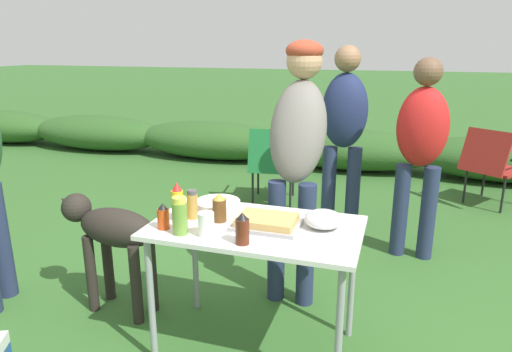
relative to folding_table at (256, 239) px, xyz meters
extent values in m
plane|color=#336028|center=(0.00, 0.00, -0.66)|extent=(60.00, 60.00, 0.00)
ellipsoid|color=#2D5623|center=(-6.00, 4.08, -0.38)|extent=(2.40, 0.90, 0.56)
ellipsoid|color=#2D5623|center=(-4.00, 4.08, -0.38)|extent=(2.40, 0.90, 0.56)
ellipsoid|color=#2D5623|center=(-2.00, 4.08, -0.38)|extent=(2.40, 0.90, 0.56)
ellipsoid|color=#2D5623|center=(0.00, 4.08, -0.38)|extent=(2.40, 0.90, 0.56)
ellipsoid|color=#2D5623|center=(2.00, 4.08, -0.38)|extent=(2.40, 0.90, 0.56)
cube|color=silver|center=(0.00, 0.00, 0.06)|extent=(1.10, 0.64, 0.02)
cylinder|color=gray|center=(-0.49, -0.27, -0.31)|extent=(0.04, 0.04, 0.71)
cylinder|color=gray|center=(0.49, -0.27, -0.31)|extent=(0.04, 0.04, 0.71)
cylinder|color=gray|center=(-0.49, 0.27, -0.31)|extent=(0.04, 0.04, 0.71)
cylinder|color=gray|center=(0.49, 0.27, -0.31)|extent=(0.04, 0.04, 0.71)
cube|color=#9E9EA3|center=(0.06, 0.00, 0.09)|extent=(0.34, 0.25, 0.02)
cube|color=tan|center=(0.06, 0.00, 0.11)|extent=(0.30, 0.22, 0.04)
cylinder|color=white|center=(-0.28, 0.17, 0.10)|extent=(0.26, 0.26, 0.05)
ellipsoid|color=silver|center=(0.34, 0.08, 0.12)|extent=(0.20, 0.20, 0.09)
cylinder|color=white|center=(-0.19, -0.20, 0.14)|extent=(0.08, 0.08, 0.12)
cylinder|color=#CC4214|center=(-0.44, -0.18, 0.13)|extent=(0.06, 0.06, 0.11)
cone|color=black|center=(-0.44, -0.18, 0.20)|extent=(0.05, 0.05, 0.03)
cylinder|color=#B2893D|center=(-0.36, -0.01, 0.15)|extent=(0.06, 0.06, 0.14)
cylinder|color=#4C4C4C|center=(-0.36, -0.01, 0.23)|extent=(0.05, 0.05, 0.02)
cylinder|color=olive|center=(-0.33, -0.22, 0.16)|extent=(0.08, 0.08, 0.16)
cylinder|color=#D1CC47|center=(-0.33, -0.22, 0.25)|extent=(0.07, 0.07, 0.03)
cylinder|color=brown|center=(-0.20, 0.00, 0.14)|extent=(0.07, 0.07, 0.12)
cone|color=gold|center=(-0.20, 0.00, 0.22)|extent=(0.06, 0.06, 0.03)
cylinder|color=yellow|center=(-0.43, -0.05, 0.16)|extent=(0.06, 0.06, 0.16)
cone|color=red|center=(-0.43, -0.05, 0.26)|extent=(0.05, 0.05, 0.05)
cylinder|color=#562314|center=(0.01, -0.24, 0.14)|extent=(0.07, 0.07, 0.12)
cone|color=black|center=(0.01, -0.24, 0.22)|extent=(0.06, 0.06, 0.03)
cylinder|color=#232D4C|center=(-0.03, 0.54, -0.25)|extent=(0.11, 0.11, 0.82)
cylinder|color=#232D4C|center=(0.16, 0.54, -0.25)|extent=(0.11, 0.11, 0.82)
ellipsoid|color=slate|center=(0.07, 0.67, 0.47)|extent=(0.36, 0.49, 0.71)
sphere|color=tan|center=(0.07, 0.79, 0.89)|extent=(0.23, 0.23, 0.23)
ellipsoid|color=#993823|center=(0.07, 0.79, 0.95)|extent=(0.24, 0.24, 0.14)
cylinder|color=#232D4C|center=(-1.79, 0.02, -0.27)|extent=(0.12, 0.12, 0.79)
cylinder|color=#232D4C|center=(0.73, 1.51, -0.29)|extent=(0.12, 0.12, 0.75)
cylinder|color=#232D4C|center=(0.94, 1.50, -0.29)|extent=(0.12, 0.12, 0.75)
ellipsoid|color=red|center=(0.84, 1.50, 0.39)|extent=(0.39, 0.29, 0.61)
sphere|color=brown|center=(0.84, 1.50, 0.80)|extent=(0.21, 0.21, 0.21)
cylinder|color=#232D4C|center=(0.11, 1.80, -0.27)|extent=(0.12, 0.12, 0.79)
cylinder|color=#232D4C|center=(0.32, 1.82, -0.27)|extent=(0.12, 0.12, 0.79)
ellipsoid|color=navy|center=(0.22, 1.81, 0.45)|extent=(0.42, 0.32, 0.64)
sphere|color=#936B4C|center=(0.22, 1.81, 0.88)|extent=(0.22, 0.22, 0.22)
cylinder|color=#28231E|center=(-0.76, 0.01, -0.41)|extent=(0.07, 0.07, 0.51)
cylinder|color=#28231E|center=(-0.74, 0.16, -0.41)|extent=(0.07, 0.07, 0.51)
cylinder|color=#28231E|center=(-1.11, 0.04, -0.41)|extent=(0.07, 0.07, 0.51)
cylinder|color=#28231E|center=(-1.09, 0.20, -0.41)|extent=(0.07, 0.07, 0.51)
ellipsoid|color=#28231E|center=(-0.93, 0.10, -0.09)|extent=(0.56, 0.29, 0.24)
sphere|color=#28231E|center=(-1.24, 0.13, -0.01)|extent=(0.19, 0.19, 0.19)
cone|color=#28231E|center=(-1.32, 0.14, 0.01)|extent=(0.15, 0.11, 0.13)
cylinder|color=#28231E|center=(-0.62, 0.07, -0.08)|extent=(0.17, 0.06, 0.09)
cube|color=#19602D|center=(-0.59, 2.47, -0.28)|extent=(0.53, 0.53, 0.03)
cube|color=#19602D|center=(-0.54, 2.20, -0.05)|extent=(0.48, 0.23, 0.44)
cylinder|color=black|center=(-0.75, 2.25, -0.47)|extent=(0.02, 0.02, 0.38)
cylinder|color=black|center=(-0.36, 2.31, -0.47)|extent=(0.02, 0.02, 0.38)
cylinder|color=black|center=(-0.82, 2.64, -0.47)|extent=(0.02, 0.02, 0.38)
cylinder|color=black|center=(-0.42, 2.70, -0.47)|extent=(0.02, 0.02, 0.38)
cylinder|color=black|center=(-0.82, 2.44, -0.10)|extent=(0.09, 0.41, 0.02)
cylinder|color=black|center=(-0.36, 2.51, -0.10)|extent=(0.09, 0.41, 0.02)
cube|color=maroon|center=(1.68, 3.08, -0.28)|extent=(0.64, 0.64, 0.03)
cube|color=maroon|center=(1.51, 2.85, -0.05)|extent=(0.47, 0.40, 0.44)
cylinder|color=black|center=(1.40, 3.03, -0.47)|extent=(0.02, 0.02, 0.38)
cylinder|color=black|center=(1.72, 2.80, -0.47)|extent=(0.02, 0.02, 0.38)
cylinder|color=black|center=(1.63, 3.36, -0.47)|extent=(0.02, 0.02, 0.38)
cylinder|color=black|center=(1.49, 3.21, -0.10)|extent=(0.26, 0.35, 0.02)
camera|label=1|loc=(0.68, -2.12, 0.99)|focal=32.00mm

